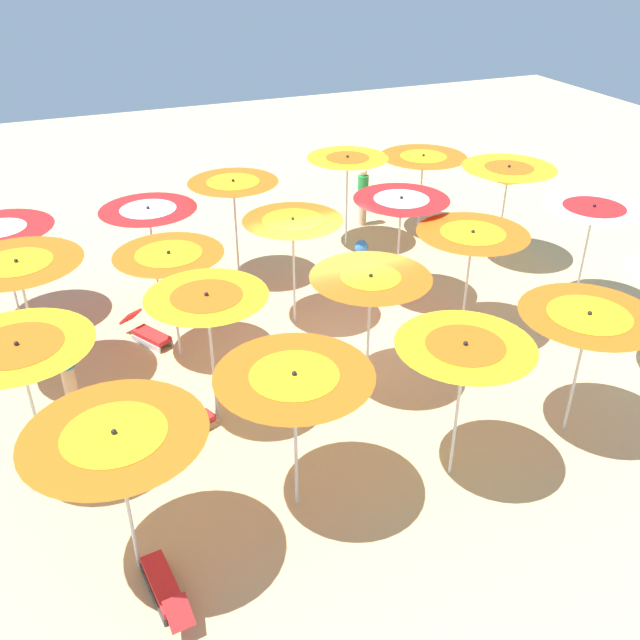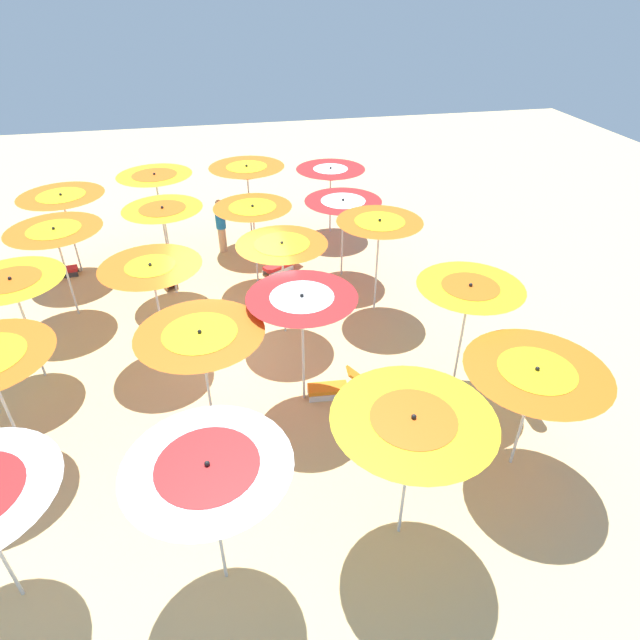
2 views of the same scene
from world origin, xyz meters
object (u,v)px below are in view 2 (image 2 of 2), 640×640
(beach_umbrella_19, at_px, (62,201))
(lounger_3, at_px, (165,277))
(beach_umbrella_0, at_px, (535,379))
(lounger_1, at_px, (281,264))
(lounger_2, at_px, (55,271))
(beach_umbrella_12, at_px, (152,274))
(beachgoer_0, at_px, (534,374))
(beach_umbrella_1, at_px, (469,293))
(beach_ball, at_px, (430,385))
(beach_umbrella_13, at_px, (163,215))
(beachgoer_1, at_px, (221,225))
(beach_umbrella_9, at_px, (247,173))
(beach_umbrella_8, at_px, (253,212))
(beach_umbrella_11, at_px, (201,342))
(beach_umbrella_5, at_px, (412,430))
(beach_umbrella_10, at_px, (209,475))
(beach_umbrella_6, at_px, (302,306))
(beach_umbrella_7, at_px, (282,251))
(beach_umbrella_3, at_px, (343,207))
(beach_umbrella_4, at_px, (331,175))
(beach_umbrella_2, at_px, (379,229))
(lounger_0, at_px, (333,387))
(beach_umbrella_17, at_px, (13,288))
(beach_umbrella_14, at_px, (155,181))

(beach_umbrella_19, relative_size, lounger_3, 1.94)
(beach_umbrella_0, relative_size, lounger_1, 1.82)
(lounger_2, xyz_separation_m, lounger_3, (0.97, 3.08, 0.01))
(beach_umbrella_12, xyz_separation_m, beachgoer_0, (3.24, 7.11, -1.24))
(beach_umbrella_1, xyz_separation_m, beach_ball, (0.17, -0.60, -2.05))
(lounger_3, distance_m, beachgoer_0, 9.87)
(beach_umbrella_13, distance_m, beach_ball, 7.69)
(lounger_1, bearing_deg, beachgoer_1, -75.70)
(lounger_3, bearing_deg, beachgoer_1, 112.50)
(beach_umbrella_1, bearing_deg, beach_umbrella_9, -155.62)
(beach_umbrella_9, height_order, beach_umbrella_13, beach_umbrella_9)
(beach_umbrella_8, xyz_separation_m, beach_umbrella_11, (5.62, -1.42, 0.05))
(beach_umbrella_5, distance_m, beach_umbrella_11, 3.90)
(beach_umbrella_10, relative_size, beach_ball, 6.84)
(beach_umbrella_6, height_order, beach_umbrella_7, beach_umbrella_6)
(lounger_2, bearing_deg, beachgoer_1, 1.21)
(beach_umbrella_3, relative_size, beachgoer_0, 1.38)
(beach_umbrella_8, height_order, lounger_3, beach_umbrella_8)
(lounger_2, bearing_deg, beach_umbrella_13, -32.35)
(beach_umbrella_9, bearing_deg, beach_umbrella_13, -40.30)
(beach_umbrella_4, xyz_separation_m, lounger_1, (2.41, -1.99, -1.73))
(beach_umbrella_2, xyz_separation_m, beach_ball, (3.35, 0.22, -2.06))
(lounger_0, distance_m, beachgoer_0, 3.93)
(beach_umbrella_17, bearing_deg, beach_umbrella_8, 122.83)
(beach_umbrella_1, distance_m, beach_umbrella_11, 5.06)
(beach_umbrella_13, height_order, lounger_2, beach_umbrella_13)
(beach_umbrella_8, relative_size, beach_umbrella_11, 0.97)
(beach_umbrella_1, height_order, beach_ball, beach_umbrella_1)
(beach_umbrella_0, height_order, beach_umbrella_5, beach_umbrella_5)
(beach_umbrella_2, bearing_deg, lounger_1, -140.84)
(beach_umbrella_3, xyz_separation_m, beach_umbrella_10, (8.55, -3.77, 0.15))
(beach_umbrella_3, height_order, beach_umbrella_5, beach_umbrella_5)
(beach_umbrella_5, relative_size, beachgoer_1, 1.49)
(beach_umbrella_7, distance_m, lounger_1, 3.66)
(beach_umbrella_19, distance_m, lounger_1, 6.13)
(beach_umbrella_13, distance_m, beach_umbrella_14, 2.84)
(lounger_3, xyz_separation_m, beachgoer_0, (6.64, 7.27, 0.66))
(beach_umbrella_5, xyz_separation_m, beach_umbrella_7, (-5.80, -0.93, -0.07))
(beach_umbrella_0, height_order, beach_umbrella_6, beach_umbrella_6)
(beach_umbrella_5, height_order, lounger_3, beach_umbrella_5)
(beach_umbrella_3, distance_m, lounger_2, 8.35)
(beach_ball, bearing_deg, beach_umbrella_2, -176.26)
(beach_umbrella_4, bearing_deg, lounger_1, -39.54)
(beach_umbrella_17, height_order, beach_umbrella_19, beach_umbrella_17)
(beach_ball, bearing_deg, beach_umbrella_4, -177.96)
(beach_umbrella_8, relative_size, beach_umbrella_10, 0.94)
(beach_umbrella_7, relative_size, beach_ball, 6.75)
(beach_umbrella_17, bearing_deg, beach_umbrella_5, 50.53)
(beach_umbrella_3, height_order, beachgoer_0, beach_umbrella_3)
(beach_umbrella_8, distance_m, beach_umbrella_13, 2.25)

